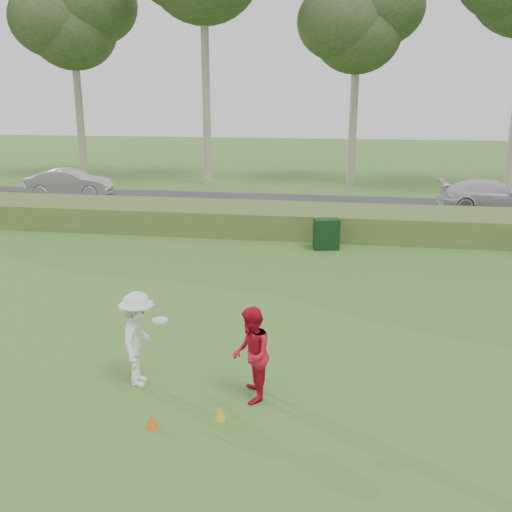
% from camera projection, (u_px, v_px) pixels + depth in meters
% --- Properties ---
extents(ground, '(120.00, 120.00, 0.00)m').
position_uv_depth(ground, '(217.00, 392.00, 9.72)').
color(ground, '#376C24').
rests_on(ground, ground).
extents(reed_strip, '(80.00, 3.00, 0.90)m').
position_uv_depth(reed_strip, '(292.00, 220.00, 20.98)').
color(reed_strip, '#496528').
rests_on(reed_strip, ground).
extents(park_road, '(80.00, 6.00, 0.06)m').
position_uv_depth(park_road, '(304.00, 206.00, 25.84)').
color(park_road, '#2D2D2D').
rests_on(park_road, ground).
extents(tree_2, '(6.50, 6.50, 12.00)m').
position_uv_depth(tree_2, '(72.00, 21.00, 32.32)').
color(tree_2, gray).
rests_on(tree_2, ground).
extents(tree_4, '(6.24, 6.24, 11.50)m').
position_uv_depth(tree_4, '(358.00, 23.00, 30.31)').
color(tree_4, gray).
rests_on(tree_4, ground).
extents(player_white, '(0.92, 1.16, 1.68)m').
position_uv_depth(player_white, '(138.00, 339.00, 9.79)').
color(player_white, white).
rests_on(player_white, ground).
extents(player_red, '(0.74, 0.88, 1.60)m').
position_uv_depth(player_red, '(251.00, 355.00, 9.29)').
color(player_red, red).
rests_on(player_red, ground).
extents(cone_orange, '(0.20, 0.20, 0.22)m').
position_uv_depth(cone_orange, '(152.00, 421.00, 8.65)').
color(cone_orange, '#F3590C').
rests_on(cone_orange, ground).
extents(cone_yellow, '(0.19, 0.19, 0.21)m').
position_uv_depth(cone_yellow, '(220.00, 413.00, 8.87)').
color(cone_yellow, gold).
rests_on(cone_yellow, ground).
extents(utility_cabinet, '(0.91, 0.69, 1.01)m').
position_uv_depth(utility_cabinet, '(326.00, 234.00, 18.64)').
color(utility_cabinet, black).
rests_on(utility_cabinet, ground).
extents(car_mid, '(4.24, 2.01, 1.34)m').
position_uv_depth(car_mid, '(70.00, 183.00, 28.05)').
color(car_mid, '#B8B8BC').
rests_on(car_mid, park_road).
extents(car_right, '(4.61, 2.00, 1.32)m').
position_uv_depth(car_right, '(493.00, 196.00, 24.55)').
color(car_right, silver).
rests_on(car_right, park_road).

